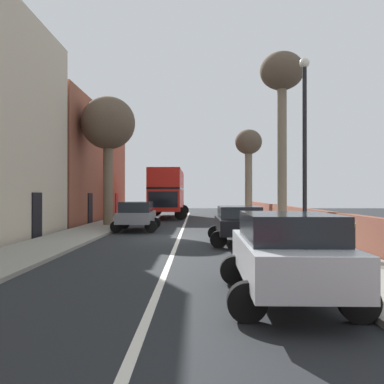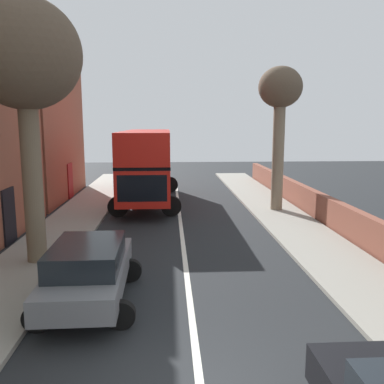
{
  "view_description": "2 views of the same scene",
  "coord_description": "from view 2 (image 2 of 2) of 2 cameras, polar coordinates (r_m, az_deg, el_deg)",
  "views": [
    {
      "loc": [
        0.81,
        -19.1,
        2.02
      ],
      "look_at": [
        0.47,
        12.33,
        2.19
      ],
      "focal_mm": 39.42,
      "sensor_mm": 36.0,
      "label": 1
    },
    {
      "loc": [
        -0.5,
        -5.62,
        4.47
      ],
      "look_at": [
        0.48,
        11.64,
        1.56
      ],
      "focal_mm": 38.24,
      "sensor_mm": 36.0,
      "label": 2
    }
  ],
  "objects": [
    {
      "name": "double_decker_bus",
      "position": [
        23.12,
        -6.22,
        4.25
      ],
      "size": [
        3.57,
        10.3,
        4.06
      ],
      "color": "red",
      "rests_on": "ground"
    },
    {
      "name": "street_tree_left_2",
      "position": [
        13.67,
        -22.3,
        16.67
      ],
      "size": [
        3.38,
        3.38,
        8.04
      ],
      "color": "brown",
      "rests_on": "sidewalk_left"
    },
    {
      "name": "parked_car_grey_left_1",
      "position": [
        10.57,
        -14.19,
        -10.37
      ],
      "size": [
        2.49,
        4.46,
        1.6
      ],
      "color": "slate",
      "rests_on": "ground"
    },
    {
      "name": "street_tree_right_1",
      "position": [
        21.0,
        12.17,
        12.59
      ],
      "size": [
        2.14,
        2.14,
        7.1
      ],
      "color": "#7A6B56",
      "rests_on": "sidewalk_right"
    }
  ]
}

